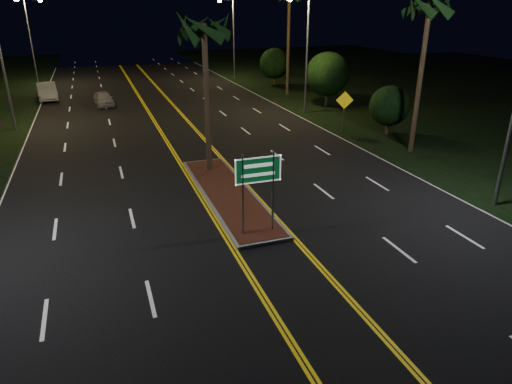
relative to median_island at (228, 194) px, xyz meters
name	(u,v)px	position (x,y,z in m)	size (l,w,h in m)	color
ground	(286,272)	(0.00, -7.00, -0.08)	(120.00, 120.00, 0.00)	black
grass_right	(462,93)	(30.00, 18.00, -0.08)	(40.00, 110.00, 0.01)	black
median_island	(228,194)	(0.00, 0.00, 0.00)	(2.25, 10.25, 0.17)	gray
highway_sign	(258,177)	(0.00, -4.20, 2.32)	(1.80, 0.08, 3.20)	gray
streetlight_left_mid	(5,47)	(-10.61, 17.00, 5.57)	(1.91, 0.44, 9.00)	gray
streetlight_left_far	(33,32)	(-10.61, 37.00, 5.57)	(1.91, 0.44, 9.00)	gray
streetlight_right_mid	(303,41)	(10.61, 15.00, 5.57)	(1.91, 0.44, 9.00)	gray
streetlight_right_far	(231,29)	(10.61, 35.00, 5.57)	(1.91, 0.44, 9.00)	gray
palm_median	(204,28)	(0.00, 3.50, 7.19)	(2.40, 2.40, 8.30)	#382819
palm_right_near	(430,7)	(12.50, 3.00, 8.13)	(2.40, 2.40, 9.30)	#382819
shrub_near	(389,106)	(13.50, 7.00, 1.86)	(2.70, 2.70, 3.30)	#382819
shrub_mid	(328,74)	(14.00, 17.00, 2.64)	(3.78, 3.78, 4.62)	#382819
shrub_far	(274,63)	(13.80, 29.00, 2.25)	(3.24, 3.24, 3.96)	#382819
car_near	(103,97)	(-4.60, 23.55, 0.64)	(1.86, 4.35, 1.45)	#B4B5BB
car_far	(47,90)	(-9.50, 28.25, 0.81)	(2.31, 5.38, 1.79)	silver
warning_sign	(344,105)	(10.80, 8.36, 1.81)	(1.16, 0.37, 2.87)	gray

